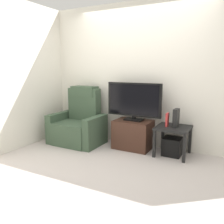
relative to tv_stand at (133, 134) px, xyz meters
The scene contains 10 objects.
ground_plane 0.87m from the tv_stand, 87.56° to the right, with size 6.40×6.40×0.00m, color #BCB2AD.
wall_back 1.08m from the tv_stand, 83.16° to the left, with size 6.40×0.06×2.60m, color silver.
wall_side 2.28m from the tv_stand, 155.66° to the right, with size 0.06×4.48×2.60m, color silver.
tv_stand is the anchor object (origin of this frame).
television 0.61m from the tv_stand, 90.00° to the left, with size 1.00×0.20×0.67m.
recliner_armchair 1.08m from the tv_stand, behind, with size 0.98×0.78×1.08m.
side_table 0.74m from the tv_stand, ahead, with size 0.54×0.54×0.49m.
subwoofer_box 0.73m from the tv_stand, ahead, with size 0.30×0.30×0.30m, color black.
book_upright 0.71m from the tv_stand, ahead, with size 0.03×0.11×0.22m, color red.
game_console 0.85m from the tv_stand, ahead, with size 0.07×0.20×0.30m, color black.
Camera 1 is at (1.57, -3.00, 1.44)m, focal length 38.19 mm.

